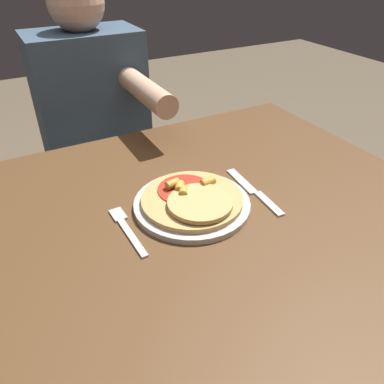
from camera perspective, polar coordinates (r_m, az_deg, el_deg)
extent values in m
cube|color=brown|center=(0.84, 3.59, -4.31)|extent=(1.08, 0.98, 0.03)
cylinder|color=brown|center=(1.34, -26.01, -12.75)|extent=(0.06, 0.06, 0.73)
cylinder|color=brown|center=(1.58, 9.87, -1.47)|extent=(0.06, 0.06, 0.73)
cylinder|color=beige|center=(0.85, 0.00, -1.84)|extent=(0.26, 0.26, 0.01)
cylinder|color=tan|center=(0.84, 0.00, -1.13)|extent=(0.23, 0.23, 0.01)
cylinder|color=#B22D1E|center=(0.86, -1.09, 0.44)|extent=(0.13, 0.13, 0.00)
cylinder|color=tan|center=(0.81, 1.24, -1.64)|extent=(0.14, 0.14, 0.01)
cylinder|color=gold|center=(0.87, 2.48, 1.57)|extent=(0.03, 0.02, 0.02)
cylinder|color=gold|center=(0.85, -1.90, 0.77)|extent=(0.03, 0.04, 0.02)
cylinder|color=gold|center=(0.84, -1.36, 0.07)|extent=(0.03, 0.03, 0.02)
cylinder|color=gold|center=(0.86, -2.99, 1.26)|extent=(0.03, 0.02, 0.02)
cube|color=silver|center=(0.78, -9.10, -6.88)|extent=(0.02, 0.13, 0.00)
cube|color=silver|center=(0.84, -11.21, -3.40)|extent=(0.03, 0.05, 0.00)
cube|color=silver|center=(0.88, 11.64, -1.72)|extent=(0.03, 0.10, 0.00)
cube|color=silver|center=(0.95, 7.57, 1.68)|extent=(0.03, 0.12, 0.00)
cylinder|color=#2D2D38|center=(1.66, -15.09, -5.11)|extent=(0.11, 0.11, 0.51)
cylinder|color=#2D2D38|center=(1.69, -9.76, -3.53)|extent=(0.11, 0.11, 0.51)
cube|color=#3D5166|center=(1.42, -14.96, 12.26)|extent=(0.36, 0.22, 0.52)
sphere|color=tan|center=(1.34, -17.30, 25.81)|extent=(0.17, 0.17, 0.17)
cylinder|color=tan|center=(1.17, -6.98, 14.99)|extent=(0.07, 0.30, 0.07)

